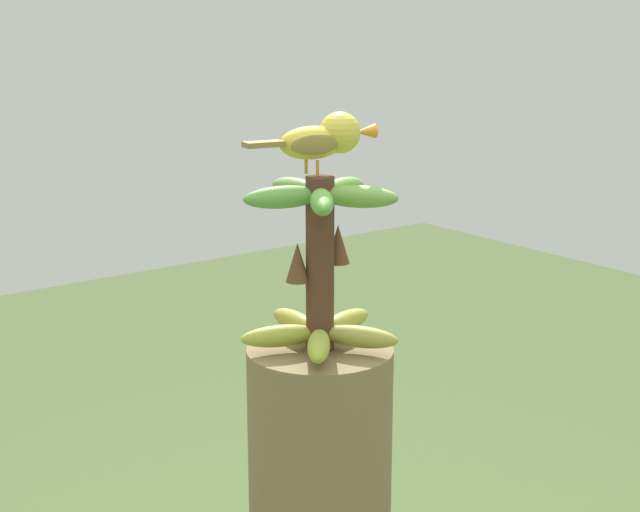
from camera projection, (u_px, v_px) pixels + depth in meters
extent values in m
cylinder|color=#4C2D1E|center=(320.00, 265.00, 1.45)|extent=(0.04, 0.04, 0.27)
ellipsoid|color=#97983E|center=(359.00, 337.00, 1.46)|extent=(0.09, 0.12, 0.03)
ellipsoid|color=#98A132|center=(344.00, 322.00, 1.53)|extent=(0.13, 0.06, 0.03)
ellipsoid|color=#9B972F|center=(298.00, 322.00, 1.53)|extent=(0.04, 0.12, 0.03)
ellipsoid|color=#99A535|center=(280.00, 336.00, 1.46)|extent=(0.13, 0.07, 0.03)
ellipsoid|color=#8EA133|center=(319.00, 346.00, 1.42)|extent=(0.10, 0.12, 0.03)
ellipsoid|color=#5B9A3F|center=(283.00, 197.00, 1.41)|extent=(0.13, 0.07, 0.03)
ellipsoid|color=#5C9C3C|center=(322.00, 202.00, 1.37)|extent=(0.10, 0.12, 0.03)
ellipsoid|color=#699D40|center=(358.00, 196.00, 1.41)|extent=(0.10, 0.12, 0.03)
ellipsoid|color=#619D3C|center=(341.00, 189.00, 1.47)|extent=(0.13, 0.07, 0.03)
ellipsoid|color=#679045|center=(297.00, 189.00, 1.47)|extent=(0.04, 0.12, 0.03)
cone|color=brown|center=(339.00, 244.00, 1.47)|extent=(0.04, 0.04, 0.06)
cone|color=brown|center=(297.00, 262.00, 1.45)|extent=(0.04, 0.04, 0.06)
cylinder|color=#C68933|center=(316.00, 168.00, 1.42)|extent=(0.00, 0.01, 0.02)
cylinder|color=#C68933|center=(308.00, 166.00, 1.45)|extent=(0.00, 0.01, 0.02)
ellipsoid|color=gold|center=(312.00, 143.00, 1.43)|extent=(0.11, 0.07, 0.05)
ellipsoid|color=olive|center=(316.00, 145.00, 1.40)|extent=(0.08, 0.02, 0.03)
ellipsoid|color=olive|center=(302.00, 141.00, 1.44)|extent=(0.08, 0.02, 0.03)
cube|color=olive|center=(264.00, 144.00, 1.39)|extent=(0.06, 0.04, 0.01)
sphere|color=gold|center=(340.00, 133.00, 1.44)|extent=(0.06, 0.06, 0.06)
sphere|color=black|center=(337.00, 128.00, 1.47)|extent=(0.01, 0.01, 0.01)
cone|color=orange|center=(363.00, 131.00, 1.46)|extent=(0.04, 0.03, 0.02)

